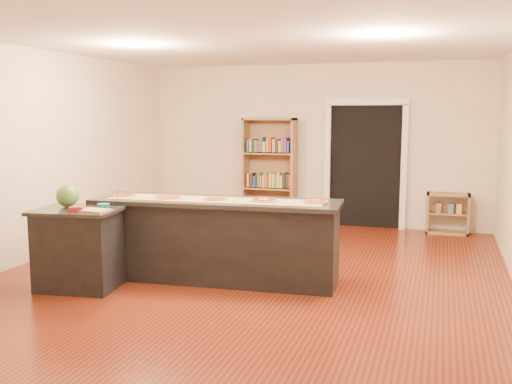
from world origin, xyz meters
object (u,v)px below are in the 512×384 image
(bookshelf, at_px, (269,171))
(waste_bin, at_px, (307,216))
(kitchen_island, at_px, (216,239))
(side_counter, at_px, (78,248))
(low_shelf, at_px, (448,213))
(watermelon, at_px, (67,196))

(bookshelf, bearing_deg, waste_bin, -5.26)
(kitchen_island, bearing_deg, waste_bin, 80.78)
(side_counter, bearing_deg, low_shelf, 39.73)
(kitchen_island, xyz_separation_m, low_shelf, (2.62, 3.58, -0.15))
(kitchen_island, relative_size, waste_bin, 8.32)
(side_counter, height_order, bookshelf, bookshelf)
(side_counter, xyz_separation_m, watermelon, (-0.17, 0.09, 0.57))
(bookshelf, bearing_deg, low_shelf, 0.44)
(side_counter, relative_size, watermelon, 3.68)
(bookshelf, bearing_deg, watermelon, -104.33)
(kitchen_island, bearing_deg, low_shelf, 49.31)
(low_shelf, bearing_deg, kitchen_island, -126.18)
(kitchen_island, relative_size, watermelon, 11.67)
(side_counter, height_order, waste_bin, side_counter)
(low_shelf, distance_m, waste_bin, 2.34)
(kitchen_island, distance_m, waste_bin, 3.51)
(waste_bin, height_order, watermelon, watermelon)
(low_shelf, relative_size, watermelon, 2.69)
(bookshelf, height_order, waste_bin, bookshelf)
(side_counter, distance_m, waste_bin, 4.60)
(bookshelf, bearing_deg, side_counter, -101.89)
(kitchen_island, bearing_deg, watermelon, -159.09)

